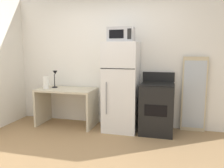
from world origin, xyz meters
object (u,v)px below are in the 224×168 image
at_px(desk, 67,100).
at_px(microwave, 121,35).
at_px(paper_towel_roll, 46,83).
at_px(oven_range, 157,108).
at_px(desk_lamp, 55,76).
at_px(leaning_mirror, 194,95).
at_px(refrigerator, 121,87).

relative_size(desk, microwave, 2.48).
xyz_separation_m(paper_towel_roll, microwave, (1.52, 0.09, 0.92)).
bearing_deg(oven_range, desk_lamp, 179.03).
relative_size(paper_towel_roll, leaning_mirror, 0.17).
distance_m(desk_lamp, oven_range, 2.13).
height_order(desk, paper_towel_roll, paper_towel_roll).
bearing_deg(desk, oven_range, 0.53).
xyz_separation_m(desk_lamp, leaning_mirror, (2.72, 0.22, -0.29)).
bearing_deg(paper_towel_roll, desk_lamp, 50.98).
bearing_deg(microwave, leaning_mirror, 12.03).
distance_m(oven_range, leaning_mirror, 0.74).
bearing_deg(desk_lamp, microwave, -2.55).
relative_size(desk, oven_range, 1.04).
distance_m(refrigerator, leaning_mirror, 1.36).
relative_size(microwave, oven_range, 0.42).
relative_size(desk_lamp, paper_towel_roll, 1.47).
distance_m(desk_lamp, microwave, 1.61).
distance_m(refrigerator, oven_range, 0.76).
xyz_separation_m(desk, paper_towel_roll, (-0.39, -0.10, 0.35)).
bearing_deg(leaning_mirror, microwave, -167.97).
height_order(paper_towel_roll, refrigerator, refrigerator).
xyz_separation_m(desk, microwave, (1.12, -0.01, 1.27)).
xyz_separation_m(oven_range, leaning_mirror, (0.66, 0.26, 0.23)).
bearing_deg(paper_towel_roll, leaning_mirror, 7.46).
bearing_deg(desk, leaning_mirror, 6.33).
xyz_separation_m(desk_lamp, oven_range, (2.06, -0.03, -0.52)).
relative_size(desk, leaning_mirror, 0.82).
distance_m(paper_towel_roll, leaning_mirror, 2.87).
xyz_separation_m(desk, oven_range, (1.79, 0.02, -0.06)).
bearing_deg(refrigerator, desk, -179.47).
distance_m(paper_towel_roll, refrigerator, 1.52).
xyz_separation_m(refrigerator, microwave, (0.00, -0.02, 0.96)).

